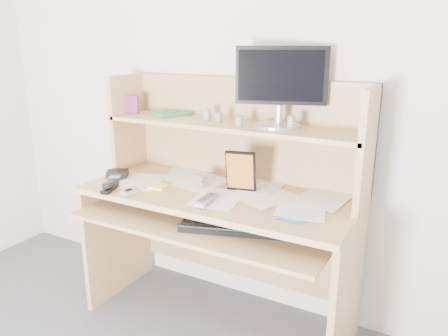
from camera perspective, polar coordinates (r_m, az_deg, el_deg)
The scene contains 19 objects.
back_wall at distance 2.38m, azimuth 2.94°, elevation 10.57°, with size 3.60×0.04×2.50m, color beige.
desk at distance 2.30m, azimuth 0.11°, elevation -3.89°, with size 1.40×0.70×1.30m.
paper_clutter at distance 2.21m, azimuth -0.89°, elevation -3.10°, with size 1.32×0.54×0.01m, color white.
keyboard at distance 2.03m, azimuth 1.13°, elevation -7.56°, with size 0.51×0.31×0.03m.
tv_remote at distance 2.07m, azimuth -2.29°, elevation -4.14°, with size 0.05×0.18×0.02m, color gray.
flip_phone at distance 2.23m, azimuth -12.18°, elevation -2.93°, with size 0.05×0.09×0.02m, color silver.
stapler at distance 2.30m, azimuth -14.72°, elevation -2.24°, with size 0.04×0.14×0.04m, color black.
wallet at distance 2.52m, azimuth -13.75°, elevation -0.67°, with size 0.12×0.09×0.03m, color black.
sticky_note_pad at distance 2.30m, azimuth -8.51°, elevation -2.41°, with size 0.08×0.08×0.01m, color #FFF643.
digital_camera at distance 2.31m, azimuth -3.24°, elevation -1.51°, with size 0.09×0.03×0.05m, color #A9A9AB.
game_case at distance 2.17m, azimuth 2.22°, elevation -0.41°, with size 0.15×0.02×0.21m, color black.
blue_pen at distance 1.88m, azimuth 8.33°, elevation -6.71°, with size 0.01×0.01×0.15m, color #183FB9.
card_box at distance 2.59m, azimuth -11.95°, elevation 8.10°, with size 0.07×0.02×0.10m, color maroon.
shelf_book at distance 2.50m, azimuth -6.88°, elevation 7.07°, with size 0.14×0.19×0.02m, color #2E7344.
chip_stack_a at distance 2.26m, azimuth -0.76°, elevation 6.63°, with size 0.04×0.04×0.05m, color black.
chip_stack_b at distance 2.32m, azimuth -2.24°, elevation 7.01°, with size 0.04×0.04×0.06m, color white.
chip_stack_c at distance 2.18m, azimuth 1.97°, elevation 6.19°, with size 0.04×0.04×0.05m, color black.
chip_stack_d at distance 2.10m, azimuth 8.76°, elevation 5.89°, with size 0.04×0.04×0.07m, color white.
monitor at distance 2.15m, azimuth 7.43°, elevation 10.79°, with size 0.43×0.22×0.38m.
Camera 1 is at (1.04, -0.33, 1.49)m, focal length 35.00 mm.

